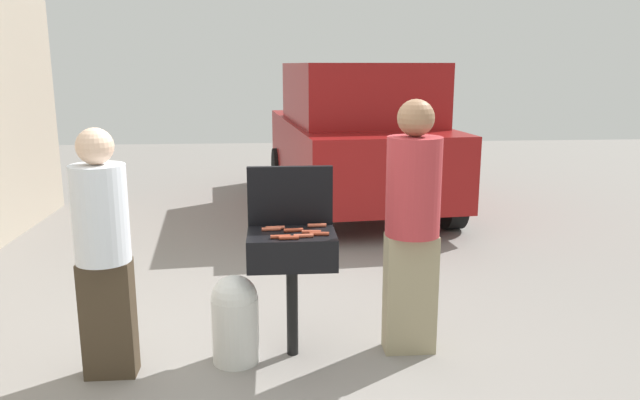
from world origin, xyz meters
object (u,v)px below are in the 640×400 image
(hot_dog_6, at_px, (289,238))
(propane_tank, at_px, (235,317))
(hot_dog_8, at_px, (275,228))
(parked_minivan, at_px, (354,135))
(hot_dog_2, at_px, (319,234))
(hot_dog_3, at_px, (271,229))
(person_right, at_px, (412,219))
(hot_dog_7, at_px, (280,237))
(hot_dog_1, at_px, (311,232))
(hot_dog_0, at_px, (317,225))
(hot_dog_4, at_px, (293,230))
(person_left, at_px, (103,246))
(bbq_grill, at_px, (292,253))
(hot_dog_5, at_px, (303,236))

(hot_dog_6, xyz_separation_m, propane_tank, (-0.37, 0.09, -0.58))
(hot_dog_8, relative_size, parked_minivan, 0.03)
(hot_dog_2, bearing_deg, hot_dog_3, 155.67)
(hot_dog_8, bearing_deg, person_right, -5.43)
(hot_dog_2, xyz_separation_m, hot_dog_7, (-0.26, -0.05, 0.00))
(hot_dog_1, xyz_separation_m, propane_tank, (-0.53, -0.04, -0.58))
(hot_dog_6, relative_size, propane_tank, 0.21)
(hot_dog_0, bearing_deg, person_right, -11.76)
(hot_dog_3, bearing_deg, hot_dog_4, -14.65)
(hot_dog_3, height_order, propane_tank, hot_dog_3)
(hot_dog_1, xyz_separation_m, hot_dog_7, (-0.21, -0.10, 0.00))
(hot_dog_0, xyz_separation_m, person_right, (0.65, -0.13, 0.07))
(hot_dog_0, bearing_deg, person_left, -166.38)
(hot_dog_2, xyz_separation_m, hot_dog_4, (-0.17, 0.11, 0.00))
(hot_dog_3, height_order, person_right, person_right)
(person_right, bearing_deg, hot_dog_1, 12.74)
(hot_dog_3, bearing_deg, bbq_grill, -24.02)
(hot_dog_2, relative_size, parked_minivan, 0.03)
(hot_dog_0, bearing_deg, hot_dog_7, -134.06)
(propane_tank, relative_size, person_right, 0.35)
(hot_dog_1, xyz_separation_m, person_left, (-1.33, -0.17, -0.02))
(hot_dog_2, xyz_separation_m, hot_dog_3, (-0.32, 0.14, 0.00))
(hot_dog_2, distance_m, person_right, 0.66)
(person_left, bearing_deg, person_right, -6.99)
(person_left, bearing_deg, hot_dog_1, -5.52)
(hot_dog_2, xyz_separation_m, person_left, (-1.38, -0.12, -0.02))
(hot_dog_1, relative_size, person_left, 0.08)
(hot_dog_5, bearing_deg, hot_dog_4, 112.55)
(hot_dog_4, relative_size, person_left, 0.08)
(hot_dog_0, height_order, parked_minivan, parked_minivan)
(hot_dog_8, bearing_deg, hot_dog_1, -27.01)
(hot_dog_2, relative_size, hot_dog_5, 1.00)
(hot_dog_0, distance_m, hot_dog_8, 0.30)
(hot_dog_0, xyz_separation_m, hot_dog_5, (-0.11, -0.26, 0.00))
(hot_dog_8, distance_m, propane_tank, 0.67)
(hot_dog_6, distance_m, person_left, 1.17)
(person_left, bearing_deg, hot_dog_8, 2.26)
(propane_tank, bearing_deg, hot_dog_5, -6.07)
(hot_dog_0, xyz_separation_m, hot_dog_6, (-0.21, -0.30, 0.00))
(person_right, distance_m, parked_minivan, 4.62)
(hot_dog_2, relative_size, hot_dog_6, 1.00)
(hot_dog_5, distance_m, hot_dog_6, 0.10)
(hot_dog_2, height_order, hot_dog_8, same)
(hot_dog_1, relative_size, hot_dog_5, 1.00)
(hot_dog_6, bearing_deg, person_left, -178.20)
(bbq_grill, xyz_separation_m, hot_dog_3, (-0.14, 0.06, 0.15))
(hot_dog_1, distance_m, hot_dog_3, 0.29)
(hot_dog_2, distance_m, hot_dog_7, 0.26)
(bbq_grill, relative_size, parked_minivan, 0.19)
(person_left, bearing_deg, parked_minivan, 52.36)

